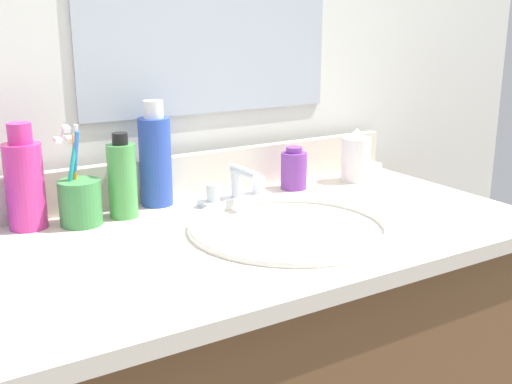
% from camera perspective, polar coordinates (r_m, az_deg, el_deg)
% --- Properties ---
extents(countertop, '(1.10, 0.57, 0.03)m').
position_cam_1_polar(countertop, '(1.15, -0.99, -4.19)').
color(countertop, beige).
rests_on(countertop, vanity_cabinet).
extents(backsplash, '(1.10, 0.02, 0.09)m').
position_cam_1_polar(backsplash, '(1.36, -6.88, 1.46)').
color(backsplash, beige).
rests_on(backsplash, countertop).
extents(back_wall, '(2.20, 0.04, 1.30)m').
position_cam_1_polar(back_wall, '(1.50, -7.57, -7.86)').
color(back_wall, silver).
rests_on(back_wall, ground_plane).
extents(sink_basin, '(0.38, 0.38, 0.11)m').
position_cam_1_polar(sink_basin, '(1.17, 3.20, -4.73)').
color(sink_basin, white).
rests_on(sink_basin, countertop).
extents(faucet, '(0.16, 0.10, 0.08)m').
position_cam_1_polar(faucet, '(1.31, -1.65, 0.16)').
color(faucet, silver).
rests_on(faucet, countertop).
extents(bottle_toner_green, '(0.06, 0.06, 0.17)m').
position_cam_1_polar(bottle_toner_green, '(1.23, -12.01, 1.14)').
color(bottle_toner_green, '#4C9E4C').
rests_on(bottle_toner_green, countertop).
extents(bottle_lotion_white, '(0.07, 0.07, 0.13)m').
position_cam_1_polar(bottle_lotion_white, '(1.50, 9.02, 3.16)').
color(bottle_lotion_white, white).
rests_on(bottle_lotion_white, countertop).
extents(bottle_soap_pink, '(0.07, 0.07, 0.20)m').
position_cam_1_polar(bottle_soap_pink, '(1.21, -20.21, 0.85)').
color(bottle_soap_pink, '#D8338C').
rests_on(bottle_soap_pink, countertop).
extents(bottle_cream_purple, '(0.06, 0.06, 0.10)m').
position_cam_1_polar(bottle_cream_purple, '(1.42, 3.44, 2.05)').
color(bottle_cream_purple, '#7A3899').
rests_on(bottle_cream_purple, countertop).
extents(bottle_shampoo_blue, '(0.07, 0.07, 0.22)m').
position_cam_1_polar(bottle_shampoo_blue, '(1.30, -9.09, 3.02)').
color(bottle_shampoo_blue, '#2D4CB2').
rests_on(bottle_shampoo_blue, countertop).
extents(cup_green, '(0.08, 0.09, 0.19)m').
position_cam_1_polar(cup_green, '(1.21, -15.68, -0.67)').
color(cup_green, '#3F8C47').
rests_on(cup_green, countertop).
extents(soap_bar, '(0.06, 0.04, 0.02)m').
position_cam_1_polar(soap_bar, '(1.59, 9.94, 2.17)').
color(soap_bar, white).
rests_on(soap_bar, countertop).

